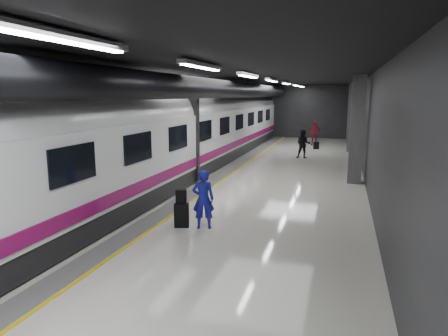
% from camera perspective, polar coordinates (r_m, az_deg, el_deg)
% --- Properties ---
extents(ground, '(40.00, 40.00, 0.00)m').
position_cam_1_polar(ground, '(16.43, 2.09, -2.56)').
color(ground, silver).
rests_on(ground, ground).
extents(platform_hall, '(10.02, 40.02, 4.51)m').
position_cam_1_polar(platform_hall, '(17.01, 2.05, 9.90)').
color(platform_hall, black).
rests_on(platform_hall, ground).
extents(train, '(3.05, 38.00, 4.05)m').
position_cam_1_polar(train, '(17.20, -8.43, 4.90)').
color(train, black).
rests_on(train, ground).
extents(traveler_main, '(0.71, 0.58, 1.66)m').
position_cam_1_polar(traveler_main, '(11.10, -2.97, -4.49)').
color(traveler_main, '#1824BA').
rests_on(traveler_main, ground).
extents(suitcase_main, '(0.47, 0.38, 0.67)m').
position_cam_1_polar(suitcase_main, '(11.40, -6.08, -6.73)').
color(suitcase_main, black).
rests_on(suitcase_main, ground).
extents(shoulder_bag, '(0.34, 0.26, 0.40)m').
position_cam_1_polar(shoulder_bag, '(11.29, -6.16, -4.08)').
color(shoulder_bag, black).
rests_on(shoulder_bag, suitcase_main).
extents(traveler_far_a, '(0.86, 0.69, 1.70)m').
position_cam_1_polar(traveler_far_a, '(23.91, 11.28, 3.39)').
color(traveler_far_a, black).
rests_on(traveler_far_a, ground).
extents(traveler_far_b, '(1.12, 0.57, 1.83)m').
position_cam_1_polar(traveler_far_b, '(30.41, 12.73, 4.91)').
color(traveler_far_b, maroon).
rests_on(traveler_far_b, ground).
extents(suitcase_far, '(0.41, 0.35, 0.51)m').
position_cam_1_polar(suitcase_far, '(28.29, 13.03, 3.16)').
color(suitcase_far, black).
rests_on(suitcase_far, ground).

